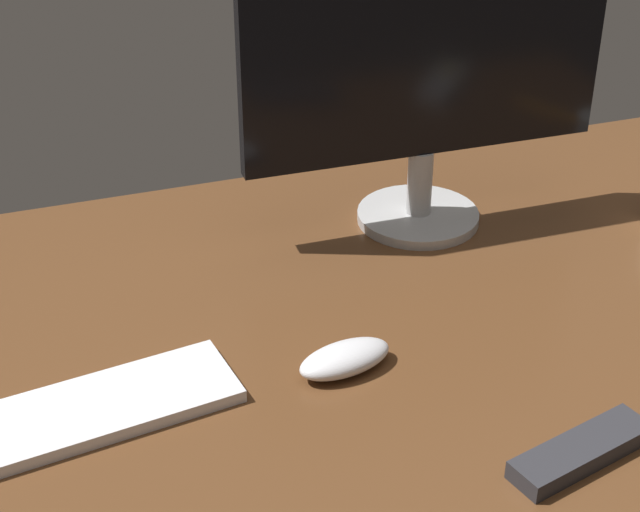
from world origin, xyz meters
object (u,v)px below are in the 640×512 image
monitor (426,78)px  tv_remote (581,451)px  keyboard (78,414)px  computer_mouse (345,359)px

monitor → tv_remote: monitor is taller
monitor → keyboard: 64.85cm
keyboard → tv_remote: bearing=-33.7°
monitor → keyboard: monitor is taller
computer_mouse → tv_remote: (17.84, -22.48, -0.50)cm
computer_mouse → tv_remote: computer_mouse is taller
computer_mouse → tv_remote: bearing=-62.1°
monitor → tv_remote: size_ratio=3.11×
keyboard → monitor: bearing=20.9°
monitor → computer_mouse: size_ratio=4.49×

